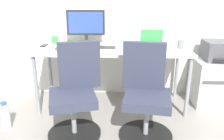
# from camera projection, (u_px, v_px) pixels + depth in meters

# --- Properties ---
(ground_plane) EXTENTS (5.28, 5.28, 0.00)m
(ground_plane) POSITION_uv_depth(u_px,v_px,m) (112.00, 104.00, 3.05)
(ground_plane) COLOR gray
(back_wall) EXTENTS (4.40, 0.04, 2.60)m
(back_wall) POSITION_uv_depth(u_px,v_px,m) (113.00, 0.00, 3.03)
(back_wall) COLOR silver
(back_wall) RESTS_ON ground
(desk) EXTENTS (1.84, 0.67, 0.76)m
(desk) POSITION_uv_depth(u_px,v_px,m) (112.00, 53.00, 2.83)
(desk) COLOR silver
(desk) RESTS_ON ground
(office_chair_left) EXTENTS (0.54, 0.54, 0.94)m
(office_chair_left) POSITION_uv_depth(u_px,v_px,m) (75.00, 95.00, 2.33)
(office_chair_left) COLOR black
(office_chair_left) RESTS_ON ground
(office_chair_right) EXTENTS (0.54, 0.54, 0.94)m
(office_chair_right) POSITION_uv_depth(u_px,v_px,m) (146.00, 96.00, 2.31)
(office_chair_right) COLOR black
(office_chair_right) RESTS_ON ground
(side_cabinet) EXTENTS (0.56, 0.53, 0.59)m
(side_cabinet) POSITION_uv_depth(u_px,v_px,m) (215.00, 82.00, 3.02)
(side_cabinet) COLOR silver
(side_cabinet) RESTS_ON ground
(printer) EXTENTS (0.38, 0.40, 0.24)m
(printer) POSITION_uv_depth(u_px,v_px,m) (220.00, 51.00, 2.89)
(printer) COLOR #515156
(printer) RESTS_ON side_cabinet
(water_bottle_on_floor) EXTENTS (0.09, 0.09, 0.31)m
(water_bottle_on_floor) POSITION_uv_depth(u_px,v_px,m) (5.00, 116.00, 2.48)
(water_bottle_on_floor) COLOR white
(water_bottle_on_floor) RESTS_ON ground
(desktop_monitor) EXTENTS (0.48, 0.18, 0.43)m
(desktop_monitor) POSITION_uv_depth(u_px,v_px,m) (86.00, 25.00, 2.92)
(desktop_monitor) COLOR #262626
(desktop_monitor) RESTS_ON desk
(open_laptop) EXTENTS (0.31, 0.29, 0.22)m
(open_laptop) POSITION_uv_depth(u_px,v_px,m) (152.00, 42.00, 2.86)
(open_laptop) COLOR silver
(open_laptop) RESTS_ON desk
(keyboard_by_monitor) EXTENTS (0.34, 0.12, 0.02)m
(keyboard_by_monitor) POSITION_uv_depth(u_px,v_px,m) (85.00, 50.00, 2.68)
(keyboard_by_monitor) COLOR #2D2D2D
(keyboard_by_monitor) RESTS_ON desk
(keyboard_by_laptop) EXTENTS (0.34, 0.12, 0.02)m
(keyboard_by_laptop) POSITION_uv_depth(u_px,v_px,m) (102.00, 47.00, 2.81)
(keyboard_by_laptop) COLOR #2D2D2D
(keyboard_by_laptop) RESTS_ON desk
(mouse_by_monitor) EXTENTS (0.06, 0.10, 0.03)m
(mouse_by_monitor) POSITION_uv_depth(u_px,v_px,m) (57.00, 48.00, 2.73)
(mouse_by_monitor) COLOR #515156
(mouse_by_monitor) RESTS_ON desk
(mouse_by_laptop) EXTENTS (0.06, 0.10, 0.03)m
(mouse_by_laptop) POSITION_uv_depth(u_px,v_px,m) (66.00, 48.00, 2.72)
(mouse_by_laptop) COLOR silver
(mouse_by_laptop) RESTS_ON desk
(coffee_mug) EXTENTS (0.08, 0.08, 0.09)m
(coffee_mug) POSITION_uv_depth(u_px,v_px,m) (55.00, 40.00, 3.06)
(coffee_mug) COLOR green
(coffee_mug) RESTS_ON desk
(pen_cup) EXTENTS (0.07, 0.07, 0.10)m
(pen_cup) POSITION_uv_depth(u_px,v_px,m) (181.00, 44.00, 2.76)
(pen_cup) COLOR slate
(pen_cup) RESTS_ON desk
(phone_near_monitor) EXTENTS (0.07, 0.14, 0.01)m
(phone_near_monitor) POSITION_uv_depth(u_px,v_px,m) (44.00, 45.00, 2.92)
(phone_near_monitor) COLOR black
(phone_near_monitor) RESTS_ON desk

